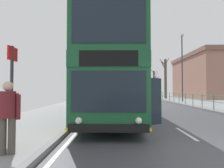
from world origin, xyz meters
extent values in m
cube|color=silver|center=(0.00, 2.60, 0.00)|extent=(0.12, 2.00, 0.00)
cube|color=silver|center=(0.00, 7.40, 0.00)|extent=(0.12, 2.00, 0.00)
cube|color=silver|center=(0.00, 12.20, 0.00)|extent=(0.12, 2.00, 0.00)
cube|color=silver|center=(0.00, 17.00, 0.00)|extent=(0.12, 2.00, 0.00)
cube|color=silver|center=(0.00, 21.80, 0.00)|extent=(0.12, 2.00, 0.00)
cube|color=silver|center=(0.00, 26.60, 0.00)|extent=(0.12, 2.00, 0.00)
cube|color=silver|center=(0.00, 31.40, 0.00)|extent=(0.12, 2.00, 0.00)
cube|color=silver|center=(0.00, 36.20, 0.00)|extent=(0.12, 2.00, 0.00)
cube|color=silver|center=(0.00, 41.00, 0.00)|extent=(0.12, 2.00, 0.00)
cube|color=silver|center=(0.00, 45.80, 0.00)|extent=(0.12, 2.00, 0.00)
cube|color=silver|center=(0.00, 50.60, 0.00)|extent=(0.12, 2.00, 0.00)
cube|color=silver|center=(-3.95, 0.00, 0.00)|extent=(0.12, 133.00, 0.00)
cube|color=gray|center=(-4.30, 0.00, 0.07)|extent=(0.20, 140.00, 0.14)
cube|color=#19512D|center=(-2.74, 6.95, 1.30)|extent=(2.52, 11.28, 1.90)
cube|color=#19512D|center=(-2.74, 6.95, 2.50)|extent=(2.53, 11.34, 0.50)
cube|color=#19512D|center=(-2.74, 6.95, 3.61)|extent=(2.52, 11.28, 1.73)
cube|color=#154527|center=(-2.74, 6.95, 4.52)|extent=(2.45, 10.94, 0.08)
cube|color=#19232D|center=(-2.73, 1.30, 1.53)|extent=(2.20, 0.04, 1.22)
cube|color=black|center=(-2.73, 1.29, 2.50)|extent=(1.75, 0.03, 0.48)
cube|color=#19232D|center=(-2.73, 1.30, 3.61)|extent=(2.20, 0.04, 1.32)
cube|color=black|center=(-2.73, 1.29, 0.45)|extent=(2.37, 0.09, 0.24)
cube|color=yellow|center=(-2.74, 6.95, 0.41)|extent=(2.55, 11.34, 0.10)
cube|color=#19232D|center=(-1.48, 7.23, 1.57)|extent=(0.04, 8.79, 0.99)
cube|color=#19232D|center=(-1.48, 6.95, 3.70)|extent=(0.04, 10.15, 1.04)
cube|color=#19232D|center=(-4.00, 7.23, 1.57)|extent=(0.04, 8.79, 0.99)
cube|color=#19232D|center=(-4.00, 6.94, 3.70)|extent=(0.04, 10.15, 1.04)
sphere|color=white|center=(-1.86, 1.28, 0.67)|extent=(0.20, 0.20, 0.20)
sphere|color=white|center=(-3.60, 1.28, 0.67)|extent=(0.20, 0.20, 0.20)
cube|color=#19232D|center=(-1.20, 2.36, 1.17)|extent=(0.68, 0.49, 1.63)
cube|color=black|center=(-1.55, 2.66, 1.17)|extent=(0.10, 0.90, 1.63)
cylinder|color=black|center=(-1.54, 3.51, 0.52)|extent=(0.30, 1.04, 1.04)
cylinder|color=black|center=(-3.93, 3.51, 0.52)|extent=(0.30, 1.04, 1.04)
cylinder|color=black|center=(-1.55, 10.69, 0.52)|extent=(0.30, 1.04, 1.04)
cylinder|color=black|center=(-3.95, 10.68, 0.52)|extent=(0.30, 1.04, 1.04)
cylinder|color=#236B4C|center=(4.45, 9.14, 0.66)|extent=(0.05, 0.05, 1.05)
cylinder|color=#236B4C|center=(4.45, 10.90, 0.66)|extent=(0.05, 0.05, 1.05)
cylinder|color=#236B4C|center=(4.45, 12.66, 0.66)|extent=(0.05, 0.05, 1.05)
cylinder|color=#236B4C|center=(4.45, 14.41, 0.66)|extent=(0.05, 0.05, 1.05)
cylinder|color=#236B4C|center=(4.45, 16.17, 0.66)|extent=(0.05, 0.05, 1.05)
cylinder|color=#236B4C|center=(4.45, 17.93, 0.66)|extent=(0.05, 0.05, 1.05)
cylinder|color=#236B4C|center=(4.45, 19.68, 0.66)|extent=(0.05, 0.05, 1.05)
cylinder|color=#236B4C|center=(4.45, 21.44, 0.66)|extent=(0.05, 0.05, 1.05)
cylinder|color=#236B4C|center=(4.45, 23.20, 0.66)|extent=(0.05, 0.05, 1.05)
cylinder|color=#236B4C|center=(4.45, 24.96, 0.66)|extent=(0.05, 0.05, 1.05)
cylinder|color=#236B4C|center=(4.45, 26.71, 0.66)|extent=(0.05, 0.05, 1.05)
cylinder|color=#236B4C|center=(4.45, 28.47, 0.66)|extent=(0.05, 0.05, 1.05)
cylinder|color=#236B4C|center=(4.45, 30.23, 0.66)|extent=(0.05, 0.05, 1.05)
cylinder|color=#236B4C|center=(4.45, 31.98, 0.66)|extent=(0.05, 0.05, 1.05)
cylinder|color=#236B4C|center=(4.45, 15.29, 1.14)|extent=(0.04, 33.39, 0.04)
cylinder|color=#236B4C|center=(4.45, 15.29, 0.72)|extent=(0.04, 33.39, 0.04)
cylinder|color=#4C473D|center=(-4.86, -0.02, 0.56)|extent=(0.19, 0.19, 0.85)
cylinder|color=#4C473D|center=(-5.04, -0.06, 0.56)|extent=(0.19, 0.19, 0.85)
cylinder|color=maroon|center=(-4.95, -0.04, 1.25)|extent=(0.40, 0.40, 0.59)
cylinder|color=maroon|center=(-4.73, 0.01, 1.19)|extent=(0.12, 0.12, 0.56)
sphere|color=beige|center=(-4.95, -0.04, 1.65)|extent=(0.26, 0.26, 0.22)
cube|color=maroon|center=(-5.00, 0.22, 1.27)|extent=(0.31, 0.23, 0.45)
cylinder|color=#2D2D33|center=(-5.24, 0.64, 1.43)|extent=(0.08, 0.08, 2.58)
cube|color=red|center=(-5.24, 0.66, 2.52)|extent=(0.04, 0.44, 0.36)
cylinder|color=#38383D|center=(5.61, 18.40, 4.05)|extent=(0.14, 0.14, 7.82)
cube|color=#B2B2AD|center=(5.61, 18.40, 8.08)|extent=(0.28, 0.60, 0.20)
cylinder|color=#4C3D2D|center=(6.13, 36.94, 2.90)|extent=(0.37, 0.37, 5.51)
cylinder|color=#4C3D2D|center=(6.45, 36.64, 5.13)|extent=(0.75, 0.71, 0.99)
cylinder|color=#4C3D2D|center=(6.69, 36.83, 4.06)|extent=(1.20, 0.33, 0.76)
cylinder|color=#4C3D2D|center=(6.21, 36.29, 3.97)|extent=(0.27, 1.37, 0.94)
cylinder|color=#4C3D2D|center=(6.55, 36.89, 4.55)|extent=(0.91, 0.17, 1.13)
cylinder|color=#4C3D2D|center=(5.66, 36.61, 5.67)|extent=(1.03, 0.74, 1.31)
cylinder|color=brown|center=(5.98, 27.12, 3.38)|extent=(0.43, 0.43, 6.47)
cylinder|color=brown|center=(5.70, 27.36, 5.83)|extent=(0.69, 0.61, 1.16)
cylinder|color=brown|center=(6.16, 27.84, 5.54)|extent=(0.48, 1.53, 0.85)
cylinder|color=brown|center=(6.11, 26.56, 6.10)|extent=(0.35, 1.20, 1.11)
cylinder|color=brown|center=(5.82, 27.62, 6.04)|extent=(0.46, 1.09, 0.76)
cylinder|color=brown|center=(5.63, 27.54, 5.81)|extent=(0.83, 0.97, 2.03)
cube|color=#936656|center=(16.26, 31.29, 3.69)|extent=(10.74, 15.83, 7.39)
cube|color=brown|center=(16.26, 31.29, 7.74)|extent=(11.17, 16.46, 0.70)
camera|label=1|loc=(-2.57, -4.23, 1.58)|focal=30.26mm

